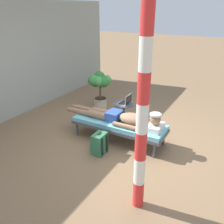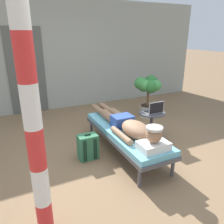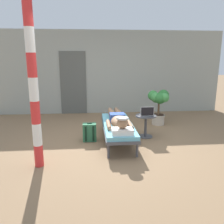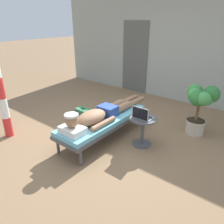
# 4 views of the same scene
# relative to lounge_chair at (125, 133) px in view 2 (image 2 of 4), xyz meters

# --- Properties ---
(ground_plane) EXTENTS (40.00, 40.00, 0.00)m
(ground_plane) POSITION_rel_lounge_chair_xyz_m (-0.04, -0.14, -0.35)
(ground_plane) COLOR #846647
(house_wall_back) EXTENTS (7.60, 0.20, 2.70)m
(house_wall_back) POSITION_rel_lounge_chair_xyz_m (-0.00, 2.89, 1.00)
(house_wall_back) COLOR #999E93
(house_wall_back) RESTS_ON ground
(house_door_panel) EXTENTS (0.84, 0.03, 2.04)m
(house_door_panel) POSITION_rel_lounge_chair_xyz_m (-1.16, 2.78, 0.67)
(house_door_panel) COLOR #545651
(house_door_panel) RESTS_ON ground
(lounge_chair) EXTENTS (0.64, 1.93, 0.42)m
(lounge_chair) POSITION_rel_lounge_chair_xyz_m (0.00, 0.00, 0.00)
(lounge_chair) COLOR #4C4C51
(lounge_chair) RESTS_ON ground
(person_reclining) EXTENTS (0.53, 2.17, 0.33)m
(person_reclining) POSITION_rel_lounge_chair_xyz_m (-0.00, -0.08, 0.17)
(person_reclining) COLOR white
(person_reclining) RESTS_ON lounge_chair
(side_table) EXTENTS (0.48, 0.48, 0.52)m
(side_table) POSITION_rel_lounge_chair_xyz_m (0.69, 0.24, 0.01)
(side_table) COLOR #4C4C51
(side_table) RESTS_ON ground
(laptop) EXTENTS (0.31, 0.24, 0.23)m
(laptop) POSITION_rel_lounge_chair_xyz_m (0.69, 0.19, 0.24)
(laptop) COLOR #A5A8AD
(laptop) RESTS_ON side_table
(backpack) EXTENTS (0.30, 0.26, 0.42)m
(backpack) POSITION_rel_lounge_chair_xyz_m (-0.62, 0.09, -0.15)
(backpack) COLOR #33724C
(backpack) RESTS_ON ground
(potted_plant) EXTENTS (0.60, 0.54, 0.97)m
(potted_plant) POSITION_rel_lounge_chair_xyz_m (1.29, 1.26, 0.30)
(potted_plant) COLOR #BFB29E
(potted_plant) RESTS_ON ground
(porch_post) EXTENTS (0.15, 0.15, 2.66)m
(porch_post) POSITION_rel_lounge_chair_xyz_m (-1.48, -1.08, 0.98)
(porch_post) COLOR red
(porch_post) RESTS_ON ground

